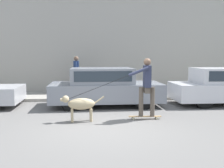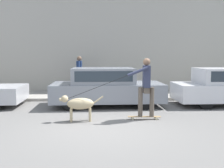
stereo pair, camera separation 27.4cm
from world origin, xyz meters
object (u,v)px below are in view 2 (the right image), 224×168
Objects in this scene: parked_car_1 at (106,87)px; dog at (79,104)px; skateboarder at (146,84)px; pedestrian_with_bag at (79,73)px.

parked_car_1 is 3.34× the size of dog.
dog is 0.45× the size of skateboarder.
dog is 0.71× the size of pedestrian_with_bag.
pedestrian_with_bag is at bearing -89.93° from dog.
pedestrian_with_bag is at bearing -61.74° from skateboarder.
skateboarder is at bearing 179.72° from dog.
dog is (-0.78, -2.26, -0.19)m from parked_car_1.
skateboarder reaches higher than parked_car_1.
parked_car_1 is 2.40m from skateboarder.
parked_car_1 reaches higher than dog.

